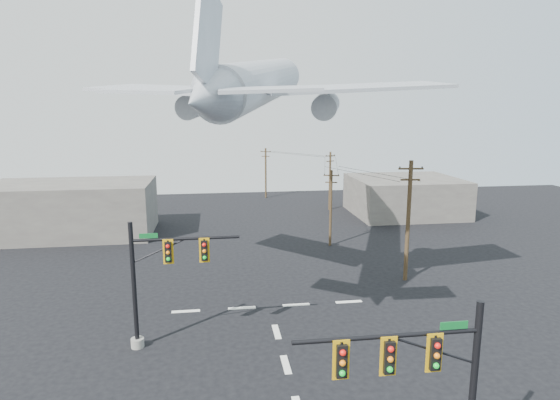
{
  "coord_description": "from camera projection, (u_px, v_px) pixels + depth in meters",
  "views": [
    {
      "loc": [
        -3.7,
        -19.84,
        14.19
      ],
      "look_at": [
        -0.19,
        5.0,
        9.3
      ],
      "focal_mm": 30.0,
      "sensor_mm": 36.0,
      "label": 1
    }
  ],
  "objects": [
    {
      "name": "power_lines",
      "position": [
        325.0,
        162.0,
        57.2
      ],
      "size": [
        9.51,
        38.77,
        0.88
      ],
      "color": "black"
    },
    {
      "name": "signal_mast_near",
      "position": [
        430.0,
        391.0,
        16.73
      ],
      "size": [
        7.1,
        0.83,
        7.56
      ],
      "color": "gray",
      "rests_on": "ground"
    },
    {
      "name": "building_right",
      "position": [
        405.0,
        196.0,
        63.92
      ],
      "size": [
        14.0,
        12.0,
        5.0
      ],
      "primitive_type": "cube",
      "color": "#6A655D",
      "rests_on": "ground"
    },
    {
      "name": "utility_pole_b",
      "position": [
        331.0,
        207.0,
        48.69
      ],
      "size": [
        1.57,
        0.63,
        8.01
      ],
      "rotation": [
        0.0,
        0.0,
        -0.33
      ],
      "color": "#47341E",
      "rests_on": "ground"
    },
    {
      "name": "lane_markings",
      "position": [
        282.0,
        353.0,
        27.69
      ],
      "size": [
        14.0,
        21.2,
        0.01
      ],
      "color": "white",
      "rests_on": "ground"
    },
    {
      "name": "building_left",
      "position": [
        71.0,
        209.0,
        53.2
      ],
      "size": [
        18.0,
        10.0,
        6.0
      ],
      "primitive_type": "cube",
      "color": "#6A655D",
      "rests_on": "ground"
    },
    {
      "name": "airliner",
      "position": [
        259.0,
        84.0,
        32.95
      ],
      "size": [
        25.36,
        27.44,
        7.33
      ],
      "rotation": [
        0.0,
        -0.12,
        1.25
      ],
      "color": "#B0B5BD"
    },
    {
      "name": "utility_pole_d",
      "position": [
        266.0,
        172.0,
        75.34
      ],
      "size": [
        1.64,
        0.53,
        8.04
      ],
      "rotation": [
        0.0,
        0.0,
        -0.26
      ],
      "color": "#47341E",
      "rests_on": "ground"
    },
    {
      "name": "signal_mast_far",
      "position": [
        157.0,
        282.0,
        27.69
      ],
      "size": [
        6.66,
        0.86,
        7.8
      ],
      "color": "gray",
      "rests_on": "ground"
    },
    {
      "name": "utility_pole_c",
      "position": [
        330.0,
        180.0,
        66.22
      ],
      "size": [
        1.59,
        0.82,
        8.3
      ],
      "rotation": [
        0.0,
        0.0,
        0.43
      ],
      "color": "#47341E",
      "rests_on": "ground"
    },
    {
      "name": "utility_pole_a",
      "position": [
        408.0,
        219.0,
        38.5
      ],
      "size": [
        2.03,
        0.38,
        10.13
      ],
      "rotation": [
        0.0,
        0.0,
        -0.12
      ],
      "color": "#47341E",
      "rests_on": "ground"
    }
  ]
}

